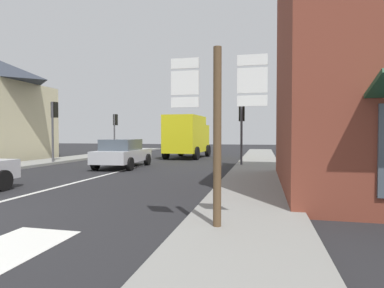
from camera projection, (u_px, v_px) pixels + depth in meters
ground_plane at (131, 168)px, 15.93m from camera, size 80.00×80.00×0.00m
sidewalk_right at (256, 176)px, 12.61m from camera, size 2.27×44.00×0.14m
lane_centre_stripe at (88, 179)px, 12.03m from camera, size 0.16×12.00×0.01m
lane_turn_arrow at (2, 252)px, 4.59m from camera, size 1.20×2.20×0.01m
sedan_far at (123, 153)px, 16.32m from camera, size 2.14×4.28×1.47m
delivery_truck at (187, 135)px, 23.01m from camera, size 2.73×5.12×3.05m
route_sign_post at (217, 123)px, 5.38m from camera, size 1.66×0.14×3.20m
traffic_light_far_left at (115, 125)px, 25.92m from camera, size 0.30×0.49×3.39m
traffic_light_near_left at (54, 118)px, 18.34m from camera, size 0.30×0.49×3.61m
traffic_light_near_right at (242, 120)px, 16.69m from camera, size 0.30×0.49×3.33m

